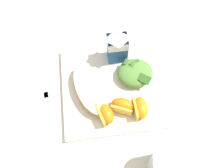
% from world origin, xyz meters
% --- Properties ---
extents(ground, '(3.00, 3.00, 0.00)m').
position_xyz_m(ground, '(0.00, 0.00, 0.00)').
color(ground, beige).
extents(white_plate, '(0.28, 0.28, 0.02)m').
position_xyz_m(white_plate, '(0.00, 0.00, 0.01)').
color(white_plate, white).
rests_on(white_plate, ground).
extents(cheesy_pizza_bread, '(0.12, 0.19, 0.04)m').
position_xyz_m(cheesy_pizza_bread, '(-0.06, -0.01, 0.03)').
color(cheesy_pizza_bread, tan).
rests_on(cheesy_pizza_bread, white_plate).
extents(green_salad_pile, '(0.10, 0.09, 0.04)m').
position_xyz_m(green_salad_pile, '(0.07, 0.02, 0.04)').
color(green_salad_pile, '#5B8E3D').
rests_on(green_salad_pile, white_plate).
extents(milk_carton, '(0.06, 0.05, 0.11)m').
position_xyz_m(milk_carton, '(0.03, 0.09, 0.08)').
color(milk_carton, '#23569E').
rests_on(milk_carton, white_plate).
extents(orange_wedge_front, '(0.05, 0.07, 0.04)m').
position_xyz_m(orange_wedge_front, '(-0.03, -0.09, 0.04)').
color(orange_wedge_front, orange).
rests_on(orange_wedge_front, white_plate).
extents(orange_wedge_middle, '(0.07, 0.06, 0.04)m').
position_xyz_m(orange_wedge_middle, '(0.02, -0.07, 0.04)').
color(orange_wedge_middle, orange).
rests_on(orange_wedge_middle, white_plate).
extents(orange_wedge_rear, '(0.04, 0.06, 0.04)m').
position_xyz_m(orange_wedge_rear, '(0.06, -0.08, 0.04)').
color(orange_wedge_rear, orange).
rests_on(orange_wedge_rear, white_plate).
extents(metal_fork, '(0.04, 0.19, 0.01)m').
position_xyz_m(metal_fork, '(-0.18, -0.05, 0.00)').
color(metal_fork, silver).
rests_on(metal_fork, ground).
extents(drinking_clear_cup, '(0.08, 0.08, 0.10)m').
position_xyz_m(drinking_clear_cup, '(0.09, -0.24, 0.05)').
color(drinking_clear_cup, silver).
rests_on(drinking_clear_cup, ground).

